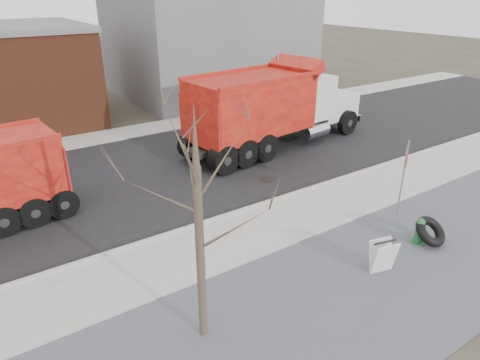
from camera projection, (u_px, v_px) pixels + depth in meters
ground at (253, 238)px, 13.03m from camera, size 120.00×120.00×0.00m
gravel_verge at (337, 301)px, 10.38m from camera, size 60.00×5.00×0.03m
sidewalk at (248, 233)px, 13.21m from camera, size 60.00×2.50×0.06m
curb at (226, 216)px, 14.18m from camera, size 60.00×0.15×0.11m
road at (165, 170)px, 17.79m from camera, size 60.00×9.40×0.02m
far_sidewalk at (118, 134)px, 22.08m from camera, size 60.00×2.00×0.06m
building_grey at (208, 34)px, 29.56m from camera, size 12.00×10.00×8.00m
bare_tree at (198, 201)px, 8.08m from camera, size 3.20×3.20×5.20m
fire_hydrant at (419, 232)px, 12.61m from camera, size 0.48×0.47×0.84m
truck_tire at (430, 231)px, 12.54m from camera, size 1.05×1.01×0.83m
stop_sign at (405, 165)px, 13.67m from camera, size 0.57×0.47×2.60m
sandwich_board at (383, 256)px, 11.26m from camera, size 0.76×0.58×0.94m
dump_truck_red_a at (273, 105)px, 19.67m from camera, size 10.06×3.74×3.97m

